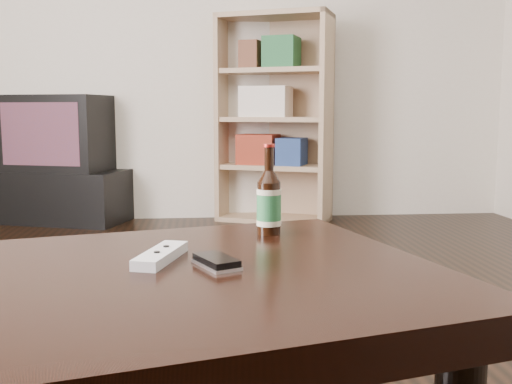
{
  "coord_description": "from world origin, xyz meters",
  "views": [
    {
      "loc": [
        0.22,
        -1.42,
        0.78
      ],
      "look_at": [
        0.34,
        -0.06,
        0.6
      ],
      "focal_mm": 42.0,
      "sensor_mm": 36.0,
      "label": 1
    }
  ],
  "objects": [
    {
      "name": "beer_bottle",
      "position": [
        0.37,
        -0.06,
        0.57
      ],
      "size": [
        0.07,
        0.07,
        0.21
      ],
      "rotation": [
        0.0,
        0.0,
        -0.23
      ],
      "color": "black",
      "rests_on": "coffee_table"
    },
    {
      "name": "wall_back",
      "position": [
        0.0,
        3.01,
        1.35
      ],
      "size": [
        5.0,
        0.02,
        2.7
      ],
      "primitive_type": "cube",
      "color": "beige",
      "rests_on": "ground"
    },
    {
      "name": "remote",
      "position": [
        0.14,
        -0.29,
        0.51
      ],
      "size": [
        0.1,
        0.18,
        0.02
      ],
      "rotation": [
        0.0,
        0.0,
        -0.3
      ],
      "color": "#BBBBBD",
      "rests_on": "coffee_table"
    },
    {
      "name": "tv",
      "position": [
        -0.78,
        2.94,
        0.63
      ],
      "size": [
        0.81,
        0.64,
        0.53
      ],
      "rotation": [
        0.0,
        0.0,
        -0.33
      ],
      "color": "black",
      "rests_on": "tv_stand"
    },
    {
      "name": "phone",
      "position": [
        0.25,
        -0.35,
        0.51
      ],
      "size": [
        0.09,
        0.12,
        0.02
      ],
      "rotation": [
        0.0,
        0.0,
        0.44
      ],
      "color": "silver",
      "rests_on": "coffee_table"
    },
    {
      "name": "bookshelf",
      "position": [
        0.75,
        2.86,
        0.76
      ],
      "size": [
        0.86,
        0.64,
        1.46
      ],
      "rotation": [
        0.0,
        0.0,
        -0.41
      ],
      "color": "#9F7B5D",
      "rests_on": "floor"
    },
    {
      "name": "coffee_table",
      "position": [
        -0.02,
        -0.42,
        0.43
      ],
      "size": [
        1.49,
        1.09,
        0.5
      ],
      "rotation": [
        0.0,
        0.0,
        0.26
      ],
      "color": "black",
      "rests_on": "floor"
    },
    {
      "name": "tv_stand",
      "position": [
        -0.78,
        2.94,
        0.19
      ],
      "size": [
        1.02,
        0.73,
        0.37
      ],
      "primitive_type": "cube",
      "rotation": [
        0.0,
        0.0,
        -0.33
      ],
      "color": "black",
      "rests_on": "floor"
    }
  ]
}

